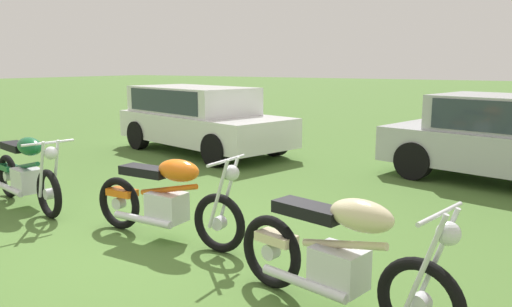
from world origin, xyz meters
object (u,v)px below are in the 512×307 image
at_px(motorcycle_cream, 339,255).
at_px(car_white, 198,114).
at_px(motorcycle_orange, 167,198).
at_px(motorcycle_green, 26,172).

relative_size(motorcycle_cream, car_white, 0.44).
height_order(motorcycle_orange, motorcycle_cream, same).
bearing_deg(motorcycle_orange, motorcycle_cream, -15.02).
bearing_deg(motorcycle_green, motorcycle_cream, 6.79).
height_order(motorcycle_green, motorcycle_cream, same).
distance_m(motorcycle_orange, car_white, 5.74).
bearing_deg(motorcycle_green, motorcycle_orange, 13.95).
bearing_deg(car_white, motorcycle_green, -66.01).
bearing_deg(motorcycle_cream, motorcycle_orange, 177.85).
height_order(motorcycle_green, motorcycle_orange, same).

